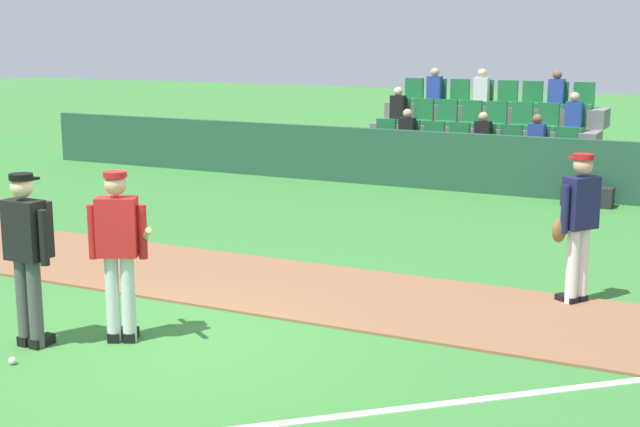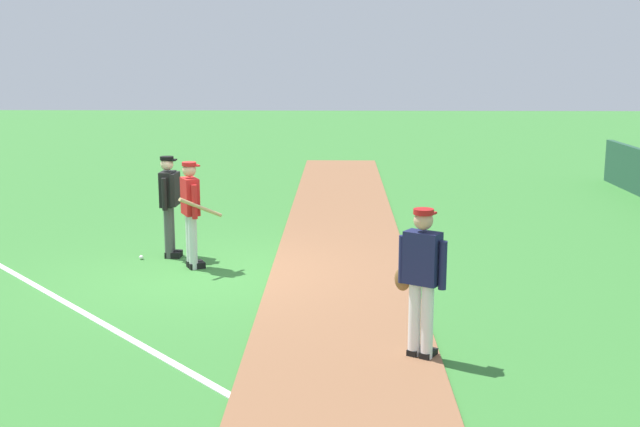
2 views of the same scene
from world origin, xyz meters
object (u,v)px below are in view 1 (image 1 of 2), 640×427
at_px(umpire_home_plate, 27,250).
at_px(equipment_bag, 587,196).
at_px(baseball, 12,361).
at_px(batter_red_jersey, 119,249).
at_px(runner_navy_jersey, 578,223).

distance_m(umpire_home_plate, equipment_bag, 10.73).
xyz_separation_m(umpire_home_plate, baseball, (0.19, -0.48, -0.96)).
xyz_separation_m(batter_red_jersey, equipment_bag, (2.95, 9.54, -0.79)).
distance_m(batter_red_jersey, baseball, 1.46).
xyz_separation_m(umpire_home_plate, equipment_bag, (3.67, 10.05, -0.82)).
bearing_deg(batter_red_jersey, baseball, -118.26).
height_order(batter_red_jersey, umpire_home_plate, same).
height_order(batter_red_jersey, runner_navy_jersey, same).
height_order(batter_red_jersey, baseball, batter_red_jersey).
relative_size(umpire_home_plate, runner_navy_jersey, 1.00).
xyz_separation_m(runner_navy_jersey, baseball, (-4.42, -4.33, -0.93)).
relative_size(runner_navy_jersey, baseball, 23.78).
bearing_deg(baseball, equipment_bag, 71.73).
relative_size(batter_red_jersey, runner_navy_jersey, 1.00).
distance_m(runner_navy_jersey, equipment_bag, 6.32).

